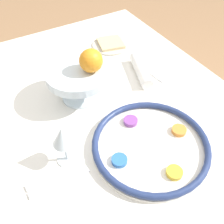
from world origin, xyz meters
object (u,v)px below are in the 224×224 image
seder_plate (151,145)px  orange_fruit (91,61)px  fruit_stand (78,76)px  bread_plate (111,44)px  wine_glass (63,138)px  napkin_roll (141,70)px

seder_plate → orange_fruit: orange_fruit is taller
seder_plate → fruit_stand: bearing=15.2°
fruit_stand → bread_plate: 0.38m
wine_glass → fruit_stand: 0.27m
seder_plate → bread_plate: 0.59m
orange_fruit → bread_plate: (0.27, -0.23, -0.15)m
orange_fruit → napkin_roll: orange_fruit is taller
napkin_roll → wine_glass: bearing=118.2°
fruit_stand → orange_fruit: bearing=-120.2°
wine_glass → napkin_roll: size_ratio=0.70×
fruit_stand → bread_plate: fruit_stand is taller
fruit_stand → napkin_roll: bearing=-90.5°
napkin_roll → bread_plate: bearing=-0.9°
fruit_stand → bread_plate: (0.25, -0.27, -0.09)m
orange_fruit → fruit_stand: bearing=59.8°
wine_glass → orange_fruit: 0.29m
fruit_stand → napkin_roll: size_ratio=1.11×
bread_plate → orange_fruit: bearing=139.6°
fruit_stand → napkin_roll: (-0.00, -0.27, -0.07)m
fruit_stand → orange_fruit: orange_fruit is taller
napkin_roll → fruit_stand: bearing=89.5°
fruit_stand → napkin_roll: fruit_stand is taller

